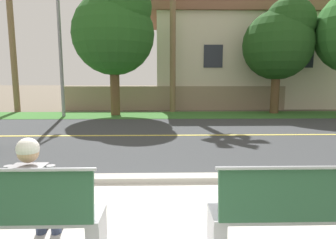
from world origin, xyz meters
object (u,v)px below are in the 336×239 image
at_px(streetlamp, 60,25).
at_px(shade_tree_left, 280,40).
at_px(bench_left, 5,216).
at_px(seated_person_grey, 35,189).
at_px(bench_right, 304,213).
at_px(shade_tree_far_left, 116,28).

xyz_separation_m(streetlamp, shade_tree_left, (10.94, 0.77, -0.56)).
bearing_deg(shade_tree_left, streetlamp, -175.96).
height_order(bench_left, seated_person_grey, seated_person_grey).
distance_m(bench_left, seated_person_grey, 0.36).
relative_size(bench_right, streetlamp, 0.25).
relative_size(bench_left, streetlamp, 0.25).
height_order(bench_left, bench_right, same).
bearing_deg(streetlamp, bench_right, -60.96).
xyz_separation_m(bench_right, shade_tree_far_left, (-3.69, 11.53, 3.84)).
distance_m(streetlamp, shade_tree_left, 10.98).
bearing_deg(streetlamp, shade_tree_left, 4.04).
height_order(bench_right, shade_tree_far_left, shade_tree_far_left).
bearing_deg(bench_right, seated_person_grey, 176.53).
xyz_separation_m(seated_person_grey, shade_tree_left, (7.50, 11.91, 3.14)).
bearing_deg(bench_right, streetlamp, 119.04).
height_order(shade_tree_far_left, shade_tree_left, shade_tree_far_left).
distance_m(streetlamp, shade_tree_far_left, 2.60).
bearing_deg(bench_left, bench_right, 0.00).
bearing_deg(bench_left, shade_tree_far_left, 93.09).
height_order(bench_left, shade_tree_left, shade_tree_left).
relative_size(streetlamp, shade_tree_left, 1.31).
relative_size(streetlamp, shade_tree_far_left, 1.17).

